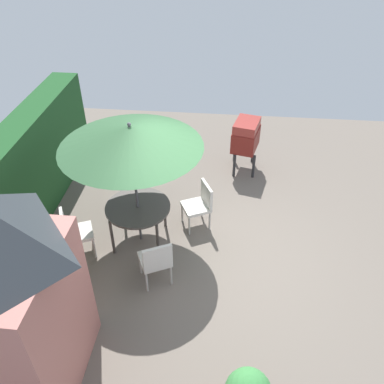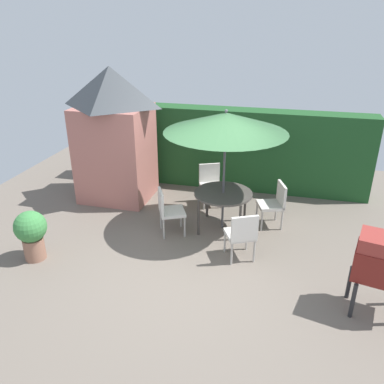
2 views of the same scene
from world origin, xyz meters
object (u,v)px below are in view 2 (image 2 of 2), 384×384
patio_umbrella (226,123)px  chair_toward_house (168,209)px  garden_shed (114,134)px  bbq_grill (383,260)px  chair_far_side (275,202)px  chair_toward_hedge (210,182)px  potted_plant_by_shed (31,232)px  patio_table (223,196)px  chair_near_shed (242,233)px

patio_umbrella → chair_toward_house: (-0.98, -0.47, -1.61)m
patio_umbrella → garden_shed: bearing=161.2°
bbq_grill → patio_umbrella: bearing=143.2°
chair_far_side → chair_toward_hedge: size_ratio=1.00×
patio_umbrella → potted_plant_by_shed: patio_umbrella is taller
garden_shed → chair_far_side: garden_shed is taller
chair_toward_hedge → patio_table: bearing=-66.1°
chair_near_shed → chair_far_side: same height
chair_far_side → chair_toward_hedge: 1.59m
patio_umbrella → bbq_grill: 3.37m
chair_toward_hedge → chair_toward_house: same height
patio_table → chair_far_side: 1.04m
garden_shed → bbq_grill: garden_shed is taller
garden_shed → potted_plant_by_shed: garden_shed is taller
patio_table → chair_far_side: (0.97, 0.34, -0.18)m
patio_umbrella → potted_plant_by_shed: size_ratio=2.64×
chair_near_shed → chair_toward_hedge: same height
patio_table → potted_plant_by_shed: 3.50m
bbq_grill → chair_far_side: bbq_grill is taller
patio_table → chair_toward_house: bearing=-154.1°
garden_shed → chair_toward_house: bearing=-39.9°
bbq_grill → chair_toward_house: (-3.47, 1.39, -0.33)m
chair_near_shed → patio_table: bearing=115.8°
chair_near_shed → potted_plant_by_shed: size_ratio=1.00×
chair_toward_hedge → chair_toward_house: size_ratio=1.00×
patio_umbrella → chair_toward_hedge: size_ratio=2.63×
chair_near_shed → potted_plant_by_shed: chair_near_shed is taller
chair_toward_house → potted_plant_by_shed: (-1.98, -1.39, 0.00)m
chair_near_shed → chair_toward_hedge: size_ratio=1.00×
chair_toward_hedge → potted_plant_by_shed: 3.83m
chair_far_side → chair_toward_hedge: (-1.43, 0.69, 0.00)m
bbq_grill → chair_toward_hedge: (-2.95, 2.90, -0.33)m
patio_table → chair_near_shed: (0.50, -1.04, -0.18)m
bbq_grill → chair_far_side: bearing=124.6°
chair_toward_house → potted_plant_by_shed: bearing=-144.9°
garden_shed → chair_far_side: bearing=-8.6°
garden_shed → patio_umbrella: garden_shed is taller
garden_shed → patio_umbrella: 2.82m
garden_shed → chair_toward_house: (1.62, -1.36, -0.98)m
patio_umbrella → chair_far_side: 1.91m
garden_shed → chair_near_shed: size_ratio=3.26×
bbq_grill → patio_table: bearing=143.2°
garden_shed → patio_table: size_ratio=2.61×
garden_shed → bbq_grill: 5.82m
garden_shed → chair_far_side: 3.74m
chair_toward_house → potted_plant_by_shed: chair_toward_house is taller
bbq_grill → chair_near_shed: bearing=157.5°
patio_table → chair_near_shed: size_ratio=1.25×
bbq_grill → chair_toward_house: size_ratio=1.33×
patio_umbrella → chair_toward_hedge: (-0.46, 1.03, -1.61)m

